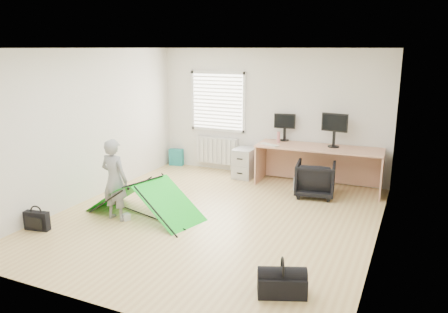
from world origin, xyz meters
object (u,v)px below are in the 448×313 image
at_px(desk, 318,167).
at_px(monitor_right, 334,135).
at_px(kite, 144,199).
at_px(storage_crate, 308,183).
at_px(thermos, 278,137).
at_px(person, 115,180).
at_px(monitor_left, 285,131).
at_px(filing_cabinet, 245,163).
at_px(duffel_bag, 282,285).
at_px(office_chair, 315,179).
at_px(laptop_bag, 37,221).

bearing_deg(desk, monitor_right, 21.35).
relative_size(kite, storage_crate, 3.90).
relative_size(monitor_right, storage_crate, 1.04).
xyz_separation_m(thermos, person, (-1.75, -3.03, -0.28)).
relative_size(monitor_left, storage_crate, 0.89).
bearing_deg(monitor_left, filing_cabinet, -171.90).
bearing_deg(filing_cabinet, monitor_right, 2.37).
bearing_deg(monitor_left, duffel_bag, -81.40).
relative_size(desk, kite, 1.27).
bearing_deg(person, monitor_left, -114.97).
relative_size(filing_cabinet, monitor_right, 1.25).
height_order(office_chair, person, person).
distance_m(desk, duffel_bag, 4.08).
bearing_deg(monitor_right, storage_crate, -132.90).
bearing_deg(person, thermos, -116.21).
relative_size(desk, filing_cabinet, 3.83).
distance_m(monitor_right, laptop_bag, 5.48).
xyz_separation_m(monitor_right, laptop_bag, (-3.68, -3.96, -0.92)).
relative_size(monitor_left, duffel_bag, 0.80).
xyz_separation_m(monitor_right, thermos, (-1.09, -0.07, -0.13)).
bearing_deg(desk, monitor_left, 157.36).
xyz_separation_m(laptop_bag, duffel_bag, (3.93, -0.19, -0.03)).
xyz_separation_m(thermos, laptop_bag, (-2.58, -3.88, -0.79)).
bearing_deg(thermos, duffel_bag, -71.65).
height_order(desk, monitor_left, monitor_left).
bearing_deg(kite, filing_cabinet, 91.66).
relative_size(filing_cabinet, office_chair, 0.88).
xyz_separation_m(monitor_right, office_chair, (-0.18, -0.64, -0.74)).
distance_m(desk, thermos, 0.99).
relative_size(office_chair, duffel_bag, 1.32).
distance_m(office_chair, duffel_bag, 3.54).
distance_m(filing_cabinet, laptop_bag, 4.32).
height_order(filing_cabinet, storage_crate, filing_cabinet).
bearing_deg(storage_crate, monitor_left, 142.03).
relative_size(storage_crate, laptop_bag, 1.25).
height_order(monitor_left, person, person).
bearing_deg(thermos, monitor_left, 78.51).
bearing_deg(office_chair, monitor_right, -114.43).
bearing_deg(monitor_right, duffel_bag, -78.74).
height_order(desk, monitor_right, monitor_right).
relative_size(office_chair, laptop_bag, 1.83).
height_order(desk, person, person).
distance_m(person, storage_crate, 3.74).
height_order(desk, office_chair, desk).
xyz_separation_m(monitor_right, duffel_bag, (0.26, -4.15, -0.95)).
height_order(thermos, storage_crate, thermos).
bearing_deg(office_chair, storage_crate, -64.24).
height_order(monitor_left, duffel_bag, monitor_left).
xyz_separation_m(storage_crate, laptop_bag, (-3.28, -3.63, 0.01)).
distance_m(office_chair, laptop_bag, 4.82).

